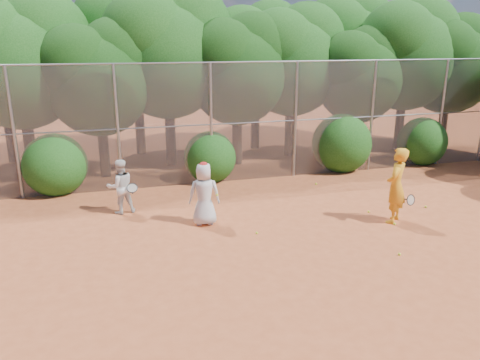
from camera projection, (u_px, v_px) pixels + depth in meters
name	position (u px, v px, depth m)	size (l,w,h in m)	color
ground	(311.00, 252.00, 10.79)	(80.00, 80.00, 0.00)	#A54925
fence_back	(237.00, 122.00, 15.68)	(20.05, 0.09, 4.03)	gray
tree_1	(20.00, 56.00, 15.63)	(4.64, 4.03, 6.35)	black
tree_2	(99.00, 74.00, 15.80)	(3.99, 3.47, 5.47)	black
tree_3	(168.00, 48.00, 17.15)	(4.89, 4.26, 6.70)	black
tree_4	(238.00, 66.00, 17.42)	(4.19, 3.64, 5.73)	black
tree_5	(293.00, 56.00, 18.73)	(4.51, 3.92, 6.17)	black
tree_6	(360.00, 71.00, 18.63)	(3.86, 3.36, 5.29)	black
tree_7	(407.00, 50.00, 19.61)	(4.77, 4.14, 6.53)	black
tree_8	(451.00, 61.00, 19.98)	(4.25, 3.70, 5.82)	black
tree_9	(0.00, 49.00, 17.43)	(4.83, 4.20, 6.62)	black
tree_10	(136.00, 41.00, 18.84)	(5.15, 4.48, 7.06)	black
tree_11	(257.00, 52.00, 19.91)	(4.64, 4.03, 6.35)	black
tree_12	(346.00, 43.00, 21.54)	(5.02, 4.37, 6.88)	black
bush_0	(55.00, 162.00, 14.73)	(2.00, 2.00, 2.00)	#144511
bush_1	(210.00, 155.00, 16.06)	(1.80, 1.80, 1.80)	#144511
bush_2	(342.00, 141.00, 17.31)	(2.20, 2.20, 2.20)	#144511
bush_3	(422.00, 139.00, 18.27)	(1.90, 1.90, 1.90)	#144511
player_yellow	(396.00, 186.00, 12.31)	(0.94, 0.86, 2.03)	orange
player_teen	(204.00, 194.00, 12.20)	(0.89, 0.65, 1.70)	silver
player_white	(121.00, 187.00, 13.02)	(0.88, 0.78, 1.55)	silver
ball_0	(394.00, 224.00, 12.34)	(0.07, 0.07, 0.07)	#D1E329
ball_1	(426.00, 207.00, 13.61)	(0.07, 0.07, 0.07)	#D1E329
ball_2	(399.00, 254.00, 10.61)	(0.07, 0.07, 0.07)	#D1E329
ball_3	(369.00, 212.00, 13.23)	(0.07, 0.07, 0.07)	#D1E329
ball_4	(257.00, 233.00, 11.78)	(0.07, 0.07, 0.07)	#D1E329
ball_5	(316.00, 184.00, 15.76)	(0.07, 0.07, 0.07)	#D1E329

